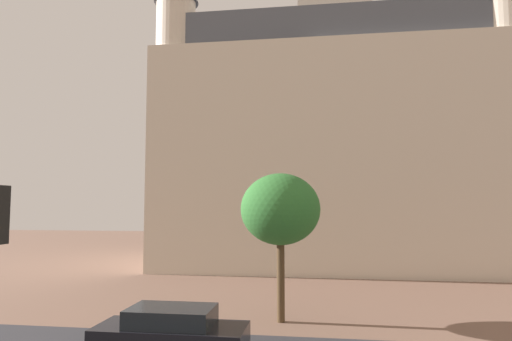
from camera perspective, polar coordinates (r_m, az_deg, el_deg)
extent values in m
cube|color=beige|center=(34.71, 9.76, 0.83)|extent=(25.09, 13.37, 15.53)
cube|color=#4C515B|center=(36.64, 9.57, 14.93)|extent=(23.08, 12.30, 2.40)
cube|color=beige|center=(36.13, 10.16, 12.40)|extent=(5.48, 5.48, 30.08)
cylinder|color=beige|center=(31.42, -10.63, 4.75)|extent=(2.80, 2.80, 19.18)
cylinder|color=beige|center=(32.05, 30.22, 3.73)|extent=(2.80, 2.80, 17.66)
cube|color=black|center=(14.39, -11.05, -20.70)|extent=(4.59, 1.85, 0.74)
cube|color=black|center=(14.23, -11.00, -18.20)|extent=(2.57, 1.63, 0.55)
cylinder|color=black|center=(14.93, -3.91, -21.08)|extent=(0.64, 0.22, 0.64)
cylinder|color=black|center=(15.81, -15.43, -19.98)|extent=(0.64, 0.22, 0.64)
cylinder|color=#4C3823|center=(17.75, 3.25, -14.26)|extent=(0.31, 0.31, 3.14)
ellipsoid|color=#2D6B2D|center=(17.49, 3.21, -5.05)|extent=(3.18, 3.18, 2.86)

